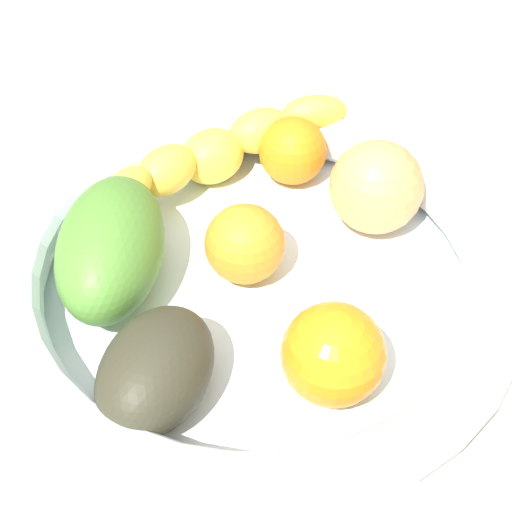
% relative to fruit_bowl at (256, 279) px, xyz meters
% --- Properties ---
extents(kitchen_counter, '(1.20, 1.20, 0.03)m').
position_rel_fruit_bowl_xyz_m(kitchen_counter, '(0.00, 0.00, -0.05)').
color(kitchen_counter, '#ACA293').
rests_on(kitchen_counter, ground).
extents(fruit_bowl, '(0.35, 0.35, 0.06)m').
position_rel_fruit_bowl_xyz_m(fruit_bowl, '(0.00, 0.00, 0.00)').
color(fruit_bowl, white).
rests_on(fruit_bowl, kitchen_counter).
extents(banana_draped_left, '(0.08, 0.23, 0.05)m').
position_rel_fruit_bowl_xyz_m(banana_draped_left, '(-0.11, 0.03, 0.02)').
color(banana_draped_left, yellow).
rests_on(banana_draped_left, fruit_bowl).
extents(orange_front, '(0.05, 0.05, 0.05)m').
position_rel_fruit_bowl_xyz_m(orange_front, '(-0.09, 0.08, 0.02)').
color(orange_front, orange).
rests_on(orange_front, fruit_bowl).
extents(orange_mid_left, '(0.06, 0.06, 0.06)m').
position_rel_fruit_bowl_xyz_m(orange_mid_left, '(-0.02, -0.00, 0.02)').
color(orange_mid_left, orange).
rests_on(orange_mid_left, fruit_bowl).
extents(orange_mid_right, '(0.06, 0.06, 0.06)m').
position_rel_fruit_bowl_xyz_m(orange_mid_right, '(0.09, 0.00, 0.02)').
color(orange_mid_right, orange).
rests_on(orange_mid_right, fruit_bowl).
extents(mango_green, '(0.14, 0.12, 0.07)m').
position_rel_fruit_bowl_xyz_m(mango_green, '(-0.05, -0.08, 0.03)').
color(mango_green, '#4E8731').
rests_on(mango_green, fruit_bowl).
extents(avocado_dark, '(0.11, 0.11, 0.05)m').
position_rel_fruit_bowl_xyz_m(avocado_dark, '(0.05, -0.09, 0.02)').
color(avocado_dark, '#343324').
rests_on(avocado_dark, fruit_bowl).
extents(peach_blush, '(0.07, 0.07, 0.07)m').
position_rel_fruit_bowl_xyz_m(peach_blush, '(-0.02, 0.11, 0.03)').
color(peach_blush, '#EFA15C').
rests_on(peach_blush, fruit_bowl).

